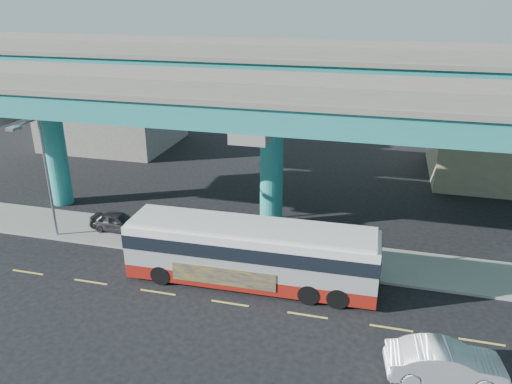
% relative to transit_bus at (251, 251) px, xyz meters
% --- Properties ---
extents(ground, '(120.00, 120.00, 0.00)m').
position_rel_transit_bus_xyz_m(ground, '(-0.52, -1.92, -1.90)').
color(ground, black).
rests_on(ground, ground).
extents(sidewalk, '(70.00, 4.00, 0.15)m').
position_rel_transit_bus_xyz_m(sidewalk, '(-0.52, 3.58, -1.82)').
color(sidewalk, gray).
rests_on(sidewalk, ground).
extents(lane_markings, '(58.00, 0.12, 0.01)m').
position_rel_transit_bus_xyz_m(lane_markings, '(-0.52, -2.22, -1.89)').
color(lane_markings, '#D8C64C').
rests_on(lane_markings, ground).
extents(viaduct, '(52.00, 12.40, 11.70)m').
position_rel_transit_bus_xyz_m(viaduct, '(-0.52, 7.19, 7.24)').
color(viaduct, '#207B75').
rests_on(viaduct, ground).
extents(building_concrete, '(12.00, 10.00, 9.00)m').
position_rel_transit_bus_xyz_m(building_concrete, '(-20.52, 22.08, 2.60)').
color(building_concrete, gray).
rests_on(building_concrete, ground).
extents(transit_bus, '(13.55, 3.17, 3.46)m').
position_rel_transit_bus_xyz_m(transit_bus, '(0.00, 0.00, 0.00)').
color(transit_bus, maroon).
rests_on(transit_bus, ground).
extents(sedan, '(3.04, 5.25, 1.57)m').
position_rel_transit_bus_xyz_m(sedan, '(9.57, -5.04, -1.11)').
color(sedan, silver).
rests_on(sedan, ground).
extents(parked_car, '(1.87, 3.85, 1.26)m').
position_rel_transit_bus_xyz_m(parked_car, '(-10.02, 3.63, -1.12)').
color(parked_car, '#2B2B30').
rests_on(parked_car, sidewalk).
extents(street_lamp, '(0.50, 2.56, 7.87)m').
position_rel_transit_bus_xyz_m(street_lamp, '(-13.58, 1.52, 3.36)').
color(street_lamp, gray).
rests_on(street_lamp, sidewalk).
extents(stop_sign, '(0.70, 0.53, 2.83)m').
position_rel_transit_bus_xyz_m(stop_sign, '(4.91, 2.26, 0.32)').
color(stop_sign, gray).
rests_on(stop_sign, sidewalk).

